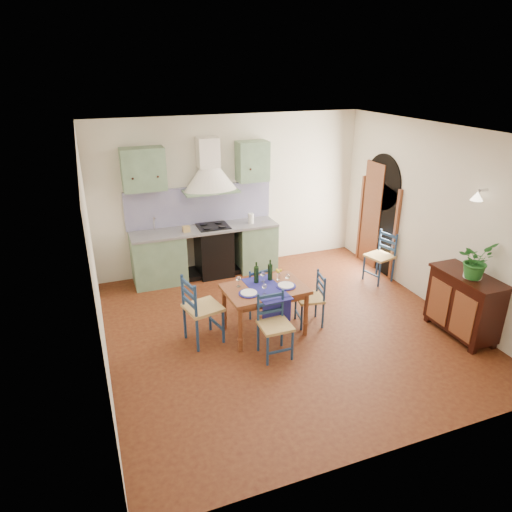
# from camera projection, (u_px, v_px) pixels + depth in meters

# --- Properties ---
(floor) EXTENTS (5.00, 5.00, 0.00)m
(floor) POSITION_uv_depth(u_px,v_px,m) (285.00, 328.00, 6.71)
(floor) COLOR #3F160D
(floor) RESTS_ON ground
(back_wall) EXTENTS (5.00, 0.96, 2.80)m
(back_wall) POSITION_uv_depth(u_px,v_px,m) (210.00, 218.00, 8.13)
(back_wall) COLOR beige
(back_wall) RESTS_ON ground
(right_wall) EXTENTS (0.26, 5.00, 2.80)m
(right_wall) POSITION_uv_depth(u_px,v_px,m) (423.00, 217.00, 7.25)
(right_wall) COLOR beige
(right_wall) RESTS_ON ground
(left_wall) EXTENTS (0.04, 5.00, 2.80)m
(left_wall) POSITION_uv_depth(u_px,v_px,m) (94.00, 265.00, 5.35)
(left_wall) COLOR beige
(left_wall) RESTS_ON ground
(ceiling) EXTENTS (5.00, 5.00, 0.01)m
(ceiling) POSITION_uv_depth(u_px,v_px,m) (291.00, 132.00, 5.62)
(ceiling) COLOR white
(ceiling) RESTS_ON back_wall
(dining_table) EXTENTS (1.16, 0.88, 1.03)m
(dining_table) POSITION_uv_depth(u_px,v_px,m) (265.00, 293.00, 6.36)
(dining_table) COLOR brown
(dining_table) RESTS_ON ground
(chair_near) EXTENTS (0.41, 0.41, 0.86)m
(chair_near) POSITION_uv_depth(u_px,v_px,m) (274.00, 325.00, 5.93)
(chair_near) COLOR navy
(chair_near) RESTS_ON ground
(chair_far) EXTENTS (0.42, 0.42, 0.80)m
(chair_far) POSITION_uv_depth(u_px,v_px,m) (255.00, 289.00, 6.95)
(chair_far) COLOR navy
(chair_far) RESTS_ON ground
(chair_left) EXTENTS (0.55, 0.55, 0.98)m
(chair_left) POSITION_uv_depth(u_px,v_px,m) (201.00, 309.00, 6.20)
(chair_left) COLOR navy
(chair_left) RESTS_ON ground
(chair_right) EXTENTS (0.43, 0.43, 0.80)m
(chair_right) POSITION_uv_depth(u_px,v_px,m) (311.00, 298.00, 6.67)
(chair_right) COLOR navy
(chair_right) RESTS_ON ground
(chair_spare) EXTENTS (0.50, 0.50, 0.89)m
(chair_spare) POSITION_uv_depth(u_px,v_px,m) (381.00, 256.00, 8.03)
(chair_spare) COLOR navy
(chair_spare) RESTS_ON ground
(sideboard) EXTENTS (0.50, 1.05, 0.94)m
(sideboard) POSITION_uv_depth(u_px,v_px,m) (464.00, 302.00, 6.36)
(sideboard) COLOR black
(sideboard) RESTS_ON ground
(potted_plant) EXTENTS (0.55, 0.51, 0.51)m
(potted_plant) POSITION_uv_depth(u_px,v_px,m) (476.00, 260.00, 6.03)
(potted_plant) COLOR #216424
(potted_plant) RESTS_ON sideboard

